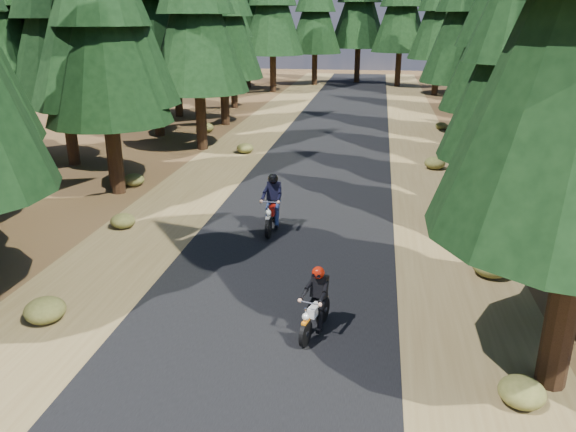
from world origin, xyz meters
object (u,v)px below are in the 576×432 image
object	(u,v)px
log_far	(562,237)
rider_lead	(315,312)
rider_follow	(272,212)
log_near	(511,170)

from	to	relation	value
log_far	rider_lead	xyz separation A→B (m)	(-6.70, -6.32, 0.37)
rider_lead	rider_follow	world-z (taller)	rider_follow
log_near	rider_lead	bearing A→B (deg)	-137.22
rider_follow	log_far	bearing A→B (deg)	-176.68
log_far	rider_lead	world-z (taller)	rider_lead
rider_lead	rider_follow	distance (m)	6.13
log_near	log_far	distance (m)	7.65
log_near	log_far	xyz separation A→B (m)	(-0.11, -7.65, -0.04)
log_near	rider_follow	size ratio (longest dim) A/B	2.76
log_near	rider_lead	xyz separation A→B (m)	(-6.81, -13.97, 0.33)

